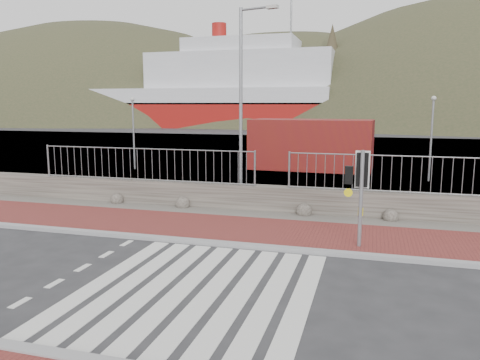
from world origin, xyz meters
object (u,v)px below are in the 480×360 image
(traffic_signal_far, at_px, (360,178))
(streetlight, at_px, (244,97))
(shipping_container, at_px, (311,144))
(ferry, at_px, (205,95))

(traffic_signal_far, distance_m, streetlight, 6.46)
(streetlight, bearing_deg, shipping_container, 98.56)
(ferry, height_order, traffic_signal_far, ferry)
(shipping_container, bearing_deg, streetlight, -93.20)
(ferry, relative_size, streetlight, 7.07)
(traffic_signal_far, xyz_separation_m, shipping_container, (-3.17, 14.96, -0.43))
(traffic_signal_far, relative_size, streetlight, 0.36)
(traffic_signal_far, bearing_deg, ferry, -64.75)
(ferry, relative_size, traffic_signal_far, 19.45)
(streetlight, bearing_deg, traffic_signal_far, -30.96)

